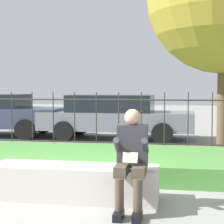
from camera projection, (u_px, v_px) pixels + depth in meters
The scene contains 6 objects.
ground_plane at pixel (63, 198), 5.21m from camera, with size 60.00×60.00×0.00m, color gray.
stone_bench at pixel (75, 184), 5.17m from camera, with size 2.31×0.60×0.47m.
person_seated_reader at pixel (132, 155), 4.67m from camera, with size 0.42×0.73×1.27m.
grass_berm at pixel (92, 161), 7.02m from camera, with size 10.28×2.30×0.33m.
iron_fence at pixel (107, 122), 8.56m from camera, with size 8.28×0.03×1.45m.
car_parked_center at pixel (115, 116), 11.34m from camera, with size 4.61×1.95×1.34m.
Camera 1 is at (1.54, -4.94, 1.53)m, focal length 60.00 mm.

